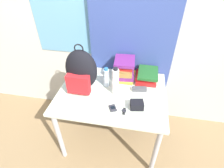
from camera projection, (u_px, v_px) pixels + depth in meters
ground_plane at (105, 167)px, 1.94m from camera, size 12.00×12.00×0.00m
wall_back at (120, 26)px, 1.89m from camera, size 6.00×0.06×2.50m
curtain_blue at (133, 29)px, 1.83m from camera, size 0.94×0.04×2.50m
desk at (112, 98)px, 1.87m from camera, size 1.10×0.85×0.74m
backpack at (81, 71)px, 1.74m from camera, size 0.32×0.26×0.50m
book_stack_left at (125, 69)px, 1.94m from camera, size 0.24×0.28×0.23m
book_stack_center at (146, 76)px, 1.94m from camera, size 0.24×0.29×0.11m
water_bottle at (106, 78)px, 1.83m from camera, size 0.06×0.06×0.22m
sports_bottle at (115, 79)px, 1.78m from camera, size 0.07×0.07×0.26m
sunscreen_bottle at (114, 88)px, 1.74m from camera, size 0.04×0.04×0.17m
cell_phone at (113, 108)px, 1.61m from camera, size 0.09×0.10×0.02m
sunglasses_case at (139, 89)px, 1.81m from camera, size 0.16×0.08×0.04m
camera_pouch at (137, 105)px, 1.61m from camera, size 0.14×0.12×0.07m
wristwatch at (124, 111)px, 1.59m from camera, size 0.04×0.09×0.01m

